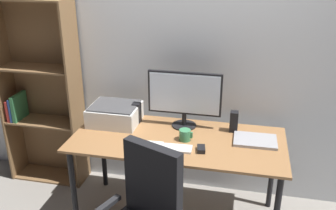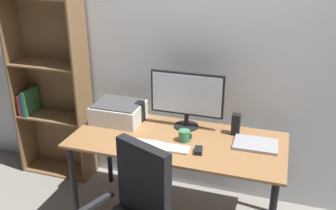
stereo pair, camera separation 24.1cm
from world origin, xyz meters
name	(u,v)px [view 1 (the left image)]	position (x,y,z in m)	size (l,w,h in m)	color
back_wall	(191,50)	(0.00, 0.54, 1.30)	(6.40, 0.10, 2.60)	silver
desk	(178,148)	(0.00, 0.00, 0.66)	(1.63, 0.74, 0.74)	olive
monitor	(185,96)	(0.01, 0.23, 1.01)	(0.59, 0.20, 0.46)	black
keyboard	(172,148)	(-0.01, -0.17, 0.75)	(0.29, 0.11, 0.02)	silver
mouse	(201,149)	(0.20, -0.15, 0.76)	(0.06, 0.10, 0.03)	black
coffee_mug	(185,135)	(0.06, -0.01, 0.78)	(0.10, 0.09, 0.09)	#387F51
laptop	(255,140)	(0.58, 0.08, 0.75)	(0.32, 0.23, 0.02)	#99999E
speaker_left	(137,113)	(-0.39, 0.22, 0.82)	(0.06, 0.07, 0.17)	black
speaker_right	(234,122)	(0.41, 0.22, 0.82)	(0.06, 0.07, 0.17)	black
printer	(115,114)	(-0.57, 0.17, 0.82)	(0.40, 0.34, 0.16)	silver
paper_sheet	(146,150)	(-0.19, -0.23, 0.74)	(0.21, 0.30, 0.00)	white
bookshelf	(41,95)	(-1.35, 0.37, 0.85)	(0.71, 0.28, 1.72)	brown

